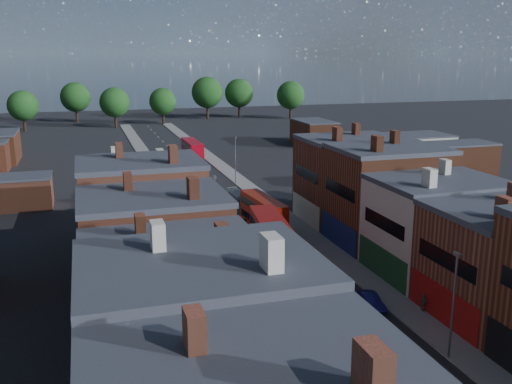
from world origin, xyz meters
TOP-DOWN VIEW (x-y plane):
  - ground at (0.00, 0.00)m, footprint 400.00×400.00m
  - pavement_west at (-6.50, 50.00)m, footprint 3.00×200.00m
  - pavement_east at (6.50, 50.00)m, footprint 3.00×200.00m
  - terrace_west at (-14.00, 0.00)m, footprint 12.00×80.00m
  - lamp_post_1 at (5.20, 0.00)m, footprint 0.25×0.70m
  - lamp_post_2 at (-5.20, 30.00)m, footprint 0.25×0.70m
  - lamp_post_3 at (5.20, 60.00)m, footprint 0.25×0.70m
  - bus_0 at (-1.50, 20.59)m, footprint 4.36×12.41m
  - bus_1 at (1.50, 32.83)m, footprint 3.20×10.31m
  - bus_2 at (1.52, 79.66)m, footprint 2.86×11.00m
  - car_1 at (3.80, 9.35)m, footprint 1.45×3.88m
  - car_2 at (-1.20, 51.56)m, footprint 2.15×4.04m
  - car_3 at (2.88, 50.57)m, footprint 2.25×4.55m
  - ped_1 at (-5.30, -1.96)m, footprint 0.89×0.54m
  - ped_3 at (7.70, 7.19)m, footprint 0.69×1.00m

SIDE VIEW (x-z plane):
  - ground at x=0.00m, z-range 0.00..0.00m
  - pavement_west at x=-6.50m, z-range 0.00..0.12m
  - pavement_east at x=6.50m, z-range 0.00..0.12m
  - car_2 at x=-1.20m, z-range 0.00..1.08m
  - car_1 at x=3.80m, z-range 0.00..1.27m
  - car_3 at x=2.88m, z-range 0.00..1.27m
  - ped_3 at x=7.70m, z-range 0.12..1.68m
  - ped_1 at x=-5.30m, z-range 0.12..1.86m
  - bus_1 at x=1.50m, z-range 0.17..4.56m
  - bus_2 at x=1.52m, z-range 0.19..4.93m
  - bus_0 at x=-1.50m, z-range 0.21..5.46m
  - lamp_post_1 at x=5.20m, z-range 0.64..8.77m
  - lamp_post_2 at x=-5.20m, z-range 0.64..8.77m
  - lamp_post_3 at x=5.20m, z-range 0.64..8.77m
  - terrace_west at x=-14.00m, z-range 0.00..11.08m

